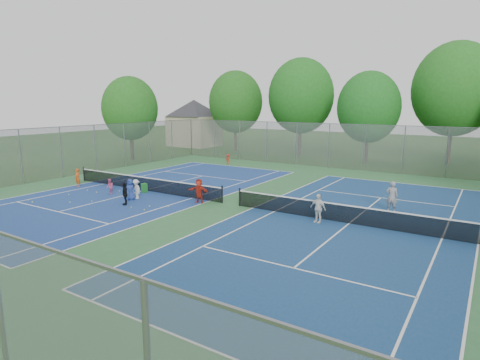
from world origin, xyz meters
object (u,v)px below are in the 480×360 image
at_px(ball_crate, 140,184).
at_px(instructor, 392,197).
at_px(net_right, 350,215).
at_px(net_left, 144,184).
at_px(ball_hopper, 144,188).

bearing_deg(ball_crate, instructor, 8.59).
bearing_deg(net_right, ball_crate, 176.78).
height_order(net_left, instructor, instructor).
relative_size(ball_crate, ball_hopper, 0.59).
bearing_deg(instructor, ball_crate, 1.31).
height_order(net_left, ball_crate, net_left).
distance_m(ball_crate, instructor, 16.80).
distance_m(ball_hopper, instructor, 15.30).
bearing_deg(ball_hopper, net_right, 1.86).
bearing_deg(net_left, instructor, 12.48).
bearing_deg(net_left, ball_crate, 147.59).
relative_size(ball_crate, instructor, 0.21).
distance_m(net_right, ball_crate, 15.39).
distance_m(net_left, instructor, 15.61).
bearing_deg(net_right, instructor, 69.90).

